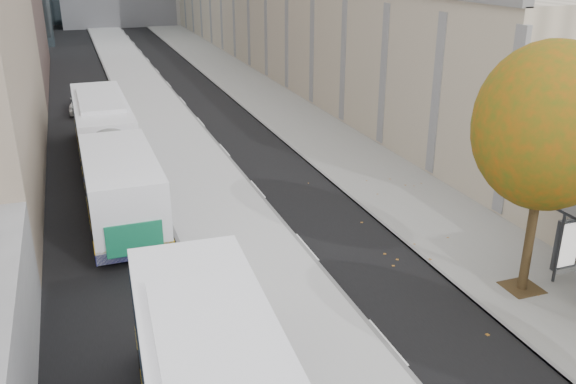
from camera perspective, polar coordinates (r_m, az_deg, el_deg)
name	(u,v)px	position (r m, az deg, el deg)	size (l,w,h in m)	color
bus_platform	(167,128)	(36.76, -11.29, 5.87)	(4.25, 150.00, 0.15)	#B8B8B8
sidewalk	(294,117)	(38.66, 0.56, 7.02)	(4.75, 150.00, 0.08)	gray
building_tan	(300,8)	(68.79, 1.16, 16.85)	(18.00, 92.00, 8.00)	#A0947E
tree_c	(548,127)	(18.61, 23.14, 5.62)	(4.20, 4.20, 7.28)	#302312
bus_far	(109,149)	(28.44, -16.36, 3.92)	(2.71, 17.46, 2.91)	white
distant_car	(86,99)	(42.45, -18.42, 8.22)	(1.74, 4.31, 1.47)	white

